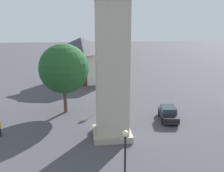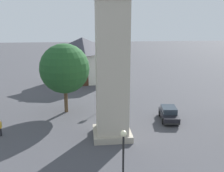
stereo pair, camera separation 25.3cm
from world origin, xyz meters
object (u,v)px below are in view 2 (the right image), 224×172
Objects in this scene: pedestrian at (0,126)px; tree at (65,69)px; car_silver_kerb at (169,114)px; lamp_post at (123,158)px; building_terrace_right at (83,60)px; road_sign at (102,96)px.

pedestrian is 0.20× the size of tree.
car_silver_kerb is 0.52× the size of tree.
car_silver_kerb is 13.14m from tree.
tree is 18.42m from lamp_post.
pedestrian is at bearing -47.78° from lamp_post.
pedestrian is 0.18× the size of building_terrace_right.
car_silver_kerb is at bearing 116.13° from building_terrace_right.
lamp_post is (7.22, 13.78, 2.65)m from car_silver_kerb.
building_terrace_right is (-8.09, -21.76, 3.00)m from pedestrian.
car_silver_kerb is 0.45× the size of building_terrace_right.
lamp_post is at bearing 103.95° from tree.
lamp_post is (-4.42, 17.77, -1.98)m from tree.
pedestrian is at bearing 31.31° from road_sign.
road_sign reaches higher than car_silver_kerb.
tree is at bearing -133.65° from pedestrian.
car_silver_kerb is at bearing -172.58° from pedestrian.
building_terrace_right is 3.39× the size of road_sign.
car_silver_kerb is 21.92m from building_terrace_right.
lamp_post is 17.86m from road_sign.
tree is 2.98× the size of road_sign.
tree reaches higher than lamp_post.
building_terrace_right reaches higher than lamp_post.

